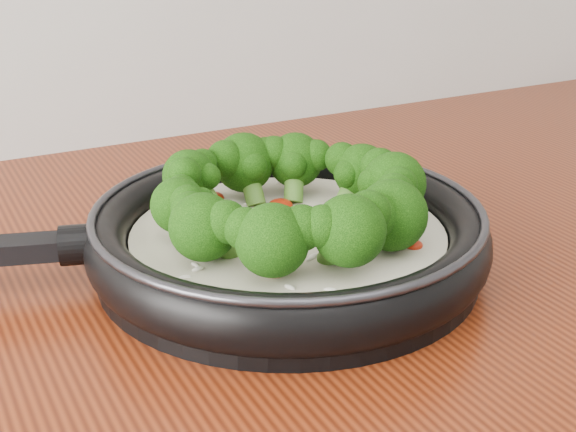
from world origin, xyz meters
TOP-DOWN VIEW (x-y plane):
  - skillet at (-0.08, 1.06)m, footprint 0.57×0.44m

SIDE VIEW (x-z plane):
  - skillet at x=-0.08m, z-range 0.89..0.99m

